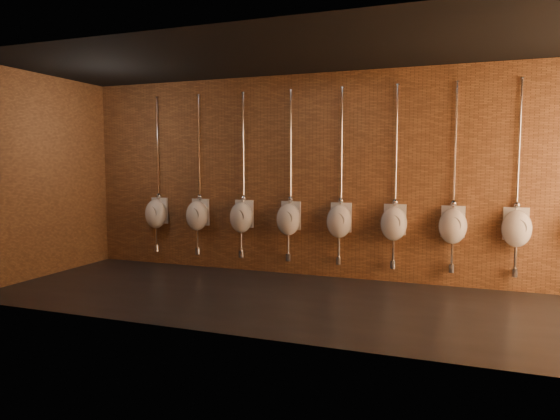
{
  "coord_description": "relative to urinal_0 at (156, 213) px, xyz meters",
  "views": [
    {
      "loc": [
        2.0,
        -6.11,
        1.8
      ],
      "look_at": [
        -0.56,
        0.9,
        1.1
      ],
      "focal_mm": 32.0,
      "sensor_mm": 36.0,
      "label": 1
    }
  ],
  "objects": [
    {
      "name": "urinal_6",
      "position": [
        4.96,
        0.0,
        0.0
      ],
      "size": [
        0.41,
        0.37,
        2.72
      ],
      "color": "white",
      "rests_on": "ground"
    },
    {
      "name": "room_shell",
      "position": [
        3.07,
        -1.36,
        1.09
      ],
      "size": [
        8.54,
        3.04,
        3.22
      ],
      "color": "black",
      "rests_on": "ground"
    },
    {
      "name": "urinal_4",
      "position": [
        3.31,
        0.0,
        0.0
      ],
      "size": [
        0.41,
        0.37,
        2.72
      ],
      "color": "white",
      "rests_on": "ground"
    },
    {
      "name": "urinal_0",
      "position": [
        0.0,
        0.0,
        0.0
      ],
      "size": [
        0.41,
        0.37,
        2.72
      ],
      "color": "white",
      "rests_on": "ground"
    },
    {
      "name": "urinal_7",
      "position": [
        5.79,
        0.0,
        0.0
      ],
      "size": [
        0.41,
        0.37,
        2.72
      ],
      "color": "white",
      "rests_on": "ground"
    },
    {
      "name": "urinal_1",
      "position": [
        0.83,
        0.0,
        0.0
      ],
      "size": [
        0.41,
        0.37,
        2.72
      ],
      "color": "white",
      "rests_on": "ground"
    },
    {
      "name": "urinal_2",
      "position": [
        1.65,
        0.0,
        0.0
      ],
      "size": [
        0.41,
        0.37,
        2.72
      ],
      "color": "white",
      "rests_on": "ground"
    },
    {
      "name": "ground",
      "position": [
        3.07,
        -1.36,
        -0.93
      ],
      "size": [
        8.5,
        8.5,
        0.0
      ],
      "primitive_type": "plane",
      "color": "black",
      "rests_on": "ground"
    },
    {
      "name": "urinal_3",
      "position": [
        2.48,
        0.0,
        0.0
      ],
      "size": [
        0.41,
        0.37,
        2.72
      ],
      "color": "white",
      "rests_on": "ground"
    },
    {
      "name": "urinal_5",
      "position": [
        4.13,
        0.0,
        0.0
      ],
      "size": [
        0.41,
        0.37,
        2.72
      ],
      "color": "white",
      "rests_on": "ground"
    }
  ]
}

